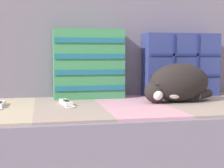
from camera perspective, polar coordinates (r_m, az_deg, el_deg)
The scene contains 6 objects.
couch at distance 1.68m, azimuth -2.17°, elevation -9.73°, with size 1.92×0.88×0.38m.
sofa_backrest at distance 1.99m, azimuth -3.99°, elevation 6.55°, with size 1.89×0.14×0.58m.
throw_pillow_quilted at distance 1.98m, azimuth 11.34°, elevation 3.15°, with size 0.42×0.14×0.35m.
throw_pillow_striped at distance 1.84m, azimuth -3.92°, elevation 3.34°, with size 0.37×0.14×0.37m.
sleeping_cat at distance 1.72m, azimuth 10.79°, elevation 0.02°, with size 0.38×0.25×0.19m.
game_remote_far at distance 1.62m, azimuth -7.63°, elevation -3.11°, with size 0.07×0.21×0.02m.
Camera 1 is at (-0.27, -1.49, 0.61)m, focal length 55.00 mm.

